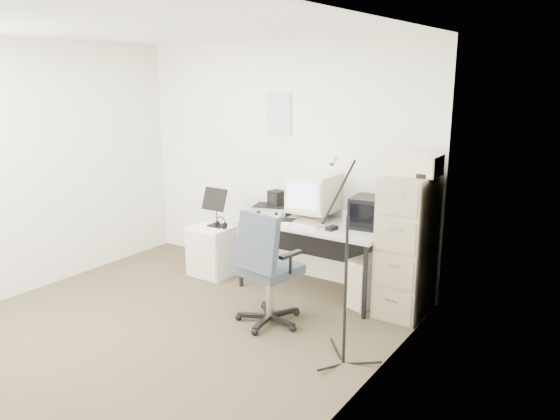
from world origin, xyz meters
The scene contains 23 objects.
floor centered at (0.00, 0.00, -0.01)m, with size 3.60×3.60×0.01m, color #3B3222.
ceiling centered at (0.00, 0.00, 2.50)m, with size 3.60×3.60×0.01m, color white.
wall_back centered at (0.00, 1.80, 1.25)m, with size 3.60×0.02×2.50m, color #EFEBCC.
wall_left centered at (-1.80, 0.00, 1.25)m, with size 0.02×3.60×2.50m, color #EFEBCC.
wall_right centered at (1.80, 0.00, 1.25)m, with size 0.02×3.60×2.50m, color #EFEBCC.
wall_calendar centered at (-0.02, 1.79, 1.75)m, with size 0.30×0.02×0.44m, color white.
filing_cabinet centered at (1.58, 1.48, 0.65)m, with size 0.40×0.60×1.30m, color gray.
printer centered at (1.58, 1.51, 1.39)m, with size 0.47×0.32×0.18m, color beige.
desk centered at (0.63, 1.45, 0.36)m, with size 1.50×0.70×0.73m, color #B3B3AB.
crt_monitor centered at (0.55, 1.55, 0.96)m, with size 0.42×0.44×0.46m, color beige.
crt_tv centered at (1.15, 1.59, 0.88)m, with size 0.33×0.35×0.30m, color black.
desk_speaker centered at (0.92, 1.57, 0.80)m, with size 0.07×0.07×0.14m, color beige.
keyboard centered at (0.58, 1.30, 0.74)m, with size 0.41×0.15×0.02m, color beige.
mouse centered at (0.90, 1.30, 0.75)m, with size 0.07×0.12×0.04m, color black.
radio_receiver centered at (0.12, 1.45, 0.78)m, with size 0.37×0.26×0.11m, color black.
radio_speaker centered at (0.14, 1.50, 0.91)m, with size 0.15×0.14×0.15m, color black.
papers centered at (0.34, 1.30, 0.74)m, with size 0.22×0.30×0.02m, color white.
pc_tower centered at (1.24, 1.50, 0.23)m, with size 0.22×0.50×0.47m, color beige.
office_chair centered at (0.66, 0.61, 0.52)m, with size 0.60×0.60×1.05m, color #363A48.
side_cart centered at (-0.54, 1.24, 0.28)m, with size 0.44×0.36×0.55m, color white.
music_stand centered at (-0.50, 1.29, 0.77)m, with size 0.30×0.16×0.43m, color black.
headphones centered at (-0.41, 1.25, 0.59)m, with size 0.14×0.14×0.02m, color black.
mic_stand centered at (1.54, 0.35, 0.76)m, with size 0.02×0.02×1.53m, color black.
Camera 1 is at (3.23, -3.08, 2.16)m, focal length 35.00 mm.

